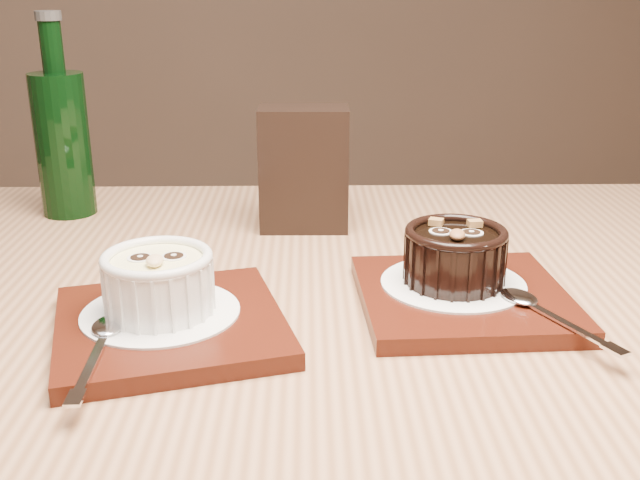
% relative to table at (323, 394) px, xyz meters
% --- Properties ---
extents(table, '(1.27, 0.92, 0.75)m').
position_rel_table_xyz_m(table, '(0.00, 0.00, 0.00)').
color(table, '#936240').
rests_on(table, ground).
extents(tray_left, '(0.21, 0.21, 0.01)m').
position_rel_table_xyz_m(tray_left, '(-0.13, -0.04, 0.10)').
color(tray_left, '#45160B').
rests_on(tray_left, table).
extents(doily_left, '(0.13, 0.13, 0.00)m').
position_rel_table_xyz_m(doily_left, '(-0.14, -0.03, 0.11)').
color(doily_left, white).
rests_on(doily_left, tray_left).
extents(ramekin_white, '(0.09, 0.09, 0.05)m').
position_rel_table_xyz_m(ramekin_white, '(-0.14, -0.03, 0.14)').
color(ramekin_white, white).
rests_on(ramekin_white, doily_left).
extents(spoon_left, '(0.03, 0.14, 0.01)m').
position_rel_table_xyz_m(spoon_left, '(-0.18, -0.09, 0.11)').
color(spoon_left, silver).
rests_on(spoon_left, tray_left).
extents(tray_right, '(0.19, 0.19, 0.01)m').
position_rel_table_xyz_m(tray_right, '(0.12, -0.02, 0.10)').
color(tray_right, '#45160B').
rests_on(tray_right, table).
extents(doily_right, '(0.13, 0.13, 0.00)m').
position_rel_table_xyz_m(doily_right, '(0.12, -0.00, 0.11)').
color(doily_right, white).
rests_on(doily_right, tray_right).
extents(ramekin_dark, '(0.09, 0.09, 0.05)m').
position_rel_table_xyz_m(ramekin_dark, '(0.12, -0.00, 0.14)').
color(ramekin_dark, black).
rests_on(ramekin_dark, doily_right).
extents(spoon_right, '(0.07, 0.13, 0.01)m').
position_rel_table_xyz_m(spoon_right, '(0.18, -0.08, 0.11)').
color(spoon_right, silver).
rests_on(spoon_right, tray_right).
extents(condiment_stand, '(0.11, 0.07, 0.14)m').
position_rel_table_xyz_m(condiment_stand, '(0.00, 0.22, 0.16)').
color(condiment_stand, black).
rests_on(condiment_stand, table).
extents(green_bottle, '(0.06, 0.06, 0.24)m').
position_rel_table_xyz_m(green_bottle, '(-0.28, 0.31, 0.18)').
color(green_bottle, black).
rests_on(green_bottle, table).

